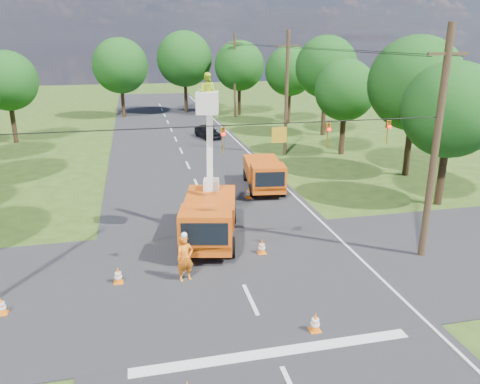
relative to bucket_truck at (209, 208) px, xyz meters
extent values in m
plane|color=#2C4514|center=(0.61, 14.23, -1.67)|extent=(140.00, 140.00, 0.00)
cube|color=black|center=(0.61, 14.23, -1.67)|extent=(12.00, 100.00, 0.06)
cube|color=black|center=(0.61, -3.77, -1.67)|extent=(56.00, 10.00, 0.07)
cube|color=silver|center=(0.61, -8.97, -1.67)|extent=(9.00, 0.45, 0.02)
cube|color=silver|center=(6.21, 14.23, -1.67)|extent=(0.12, 90.00, 0.02)
cube|color=#E64810|center=(0.04, 0.17, -0.92)|extent=(3.61, 6.59, 0.47)
cube|color=#E64810|center=(-0.46, -2.01, -0.11)|extent=(2.62, 2.23, 1.56)
cube|color=black|center=(-0.65, -2.88, -0.06)|extent=(1.94, 0.50, 0.99)
cube|color=#E64810|center=(0.22, 0.98, -0.27)|extent=(3.23, 4.29, 1.04)
cylinder|color=black|center=(-1.46, -1.52, -1.19)|extent=(0.54, 1.01, 0.96)
cylinder|color=black|center=(0.67, -2.00, -1.19)|extent=(0.54, 1.01, 0.96)
cylinder|color=black|center=(-0.59, 2.33, -1.19)|extent=(0.54, 1.01, 0.96)
cylinder|color=black|center=(1.54, 1.85, -1.19)|extent=(0.54, 1.01, 0.96)
cube|color=silver|center=(0.47, 2.09, 0.51)|extent=(0.93, 0.93, 0.57)
cube|color=silver|center=(0.35, 1.53, 2.80)|extent=(0.59, 1.42, 4.51)
cube|color=silver|center=(0.11, 0.47, 4.93)|extent=(1.18, 1.18, 0.99)
imported|color=#C6E526|center=(0.11, 0.47, 5.42)|extent=(1.02, 0.93, 1.70)
cube|color=#E64810|center=(4.79, 7.47, -1.00)|extent=(2.77, 5.80, 0.42)
cube|color=#E64810|center=(4.52, 5.49, -0.28)|extent=(2.24, 1.84, 1.39)
cube|color=black|center=(4.41, 4.70, -0.23)|extent=(1.76, 0.29, 0.88)
cube|color=#E64810|center=(4.89, 8.20, -0.42)|extent=(2.63, 3.70, 0.93)
cylinder|color=black|center=(3.58, 5.85, -1.24)|extent=(0.41, 0.89, 0.86)
cylinder|color=black|center=(5.52, 5.59, -1.24)|extent=(0.41, 0.89, 0.86)
cylinder|color=black|center=(4.06, 9.35, -1.24)|extent=(0.41, 0.89, 0.86)
cylinder|color=black|center=(5.99, 9.09, -1.24)|extent=(0.41, 0.89, 0.86)
imported|color=#FF9E15|center=(-1.58, -3.69, -0.68)|extent=(0.82, 0.66, 1.97)
imported|color=black|center=(3.74, 24.19, -1.01)|extent=(2.47, 4.14, 1.32)
cone|color=orange|center=(2.25, -8.15, -1.29)|extent=(0.36, 0.36, 0.70)
cube|color=orange|center=(2.25, -8.15, -1.63)|extent=(0.38, 0.38, 0.04)
cylinder|color=white|center=(2.25, -8.15, -1.23)|extent=(0.26, 0.26, 0.09)
cylinder|color=white|center=(2.25, -8.15, -1.38)|extent=(0.31, 0.31, 0.09)
cone|color=orange|center=(1.19, 1.82, -1.29)|extent=(0.36, 0.36, 0.70)
cube|color=orange|center=(1.19, 1.82, -1.63)|extent=(0.38, 0.38, 0.04)
cylinder|color=white|center=(1.19, 1.82, -1.23)|extent=(0.26, 0.26, 0.09)
cylinder|color=white|center=(1.19, 1.82, -1.38)|extent=(0.31, 0.31, 0.09)
cone|color=orange|center=(3.34, 5.64, -1.29)|extent=(0.36, 0.36, 0.70)
cube|color=orange|center=(3.34, 5.64, -1.63)|extent=(0.38, 0.38, 0.04)
cylinder|color=white|center=(3.34, 5.64, -1.23)|extent=(0.26, 0.26, 0.09)
cylinder|color=white|center=(3.34, 5.64, -1.38)|extent=(0.31, 0.31, 0.09)
cone|color=orange|center=(-4.25, -3.34, -1.29)|extent=(0.36, 0.36, 0.70)
cube|color=orange|center=(-4.25, -3.34, -1.63)|extent=(0.38, 0.38, 0.04)
cylinder|color=white|center=(-4.25, -3.34, -1.23)|extent=(0.26, 0.26, 0.09)
cylinder|color=white|center=(-4.25, -3.34, -1.38)|extent=(0.31, 0.31, 0.09)
cone|color=orange|center=(-8.26, -4.73, -1.29)|extent=(0.36, 0.36, 0.70)
cube|color=orange|center=(-8.26, -4.73, -1.63)|extent=(0.38, 0.38, 0.04)
cylinder|color=white|center=(-8.26, -4.73, -1.23)|extent=(0.26, 0.26, 0.09)
cylinder|color=white|center=(-8.26, -4.73, -1.38)|extent=(0.31, 0.31, 0.09)
cone|color=orange|center=(4.97, 10.93, -1.29)|extent=(0.36, 0.36, 0.70)
cube|color=orange|center=(4.97, 10.93, -1.63)|extent=(0.38, 0.38, 0.04)
cylinder|color=white|center=(4.97, 10.93, -1.23)|extent=(0.26, 0.26, 0.09)
cylinder|color=white|center=(4.97, 10.93, -1.38)|extent=(0.31, 0.31, 0.09)
cone|color=orange|center=(2.09, -2.00, -1.29)|extent=(0.36, 0.36, 0.70)
cube|color=orange|center=(2.09, -2.00, -1.63)|extent=(0.38, 0.38, 0.04)
cylinder|color=white|center=(2.09, -2.00, -1.23)|extent=(0.26, 0.26, 0.09)
cylinder|color=white|center=(2.09, -2.00, -1.38)|extent=(0.31, 0.31, 0.09)
cylinder|color=#4C3823|center=(9.11, -3.77, 3.33)|extent=(0.30, 0.30, 10.00)
cube|color=#4C3823|center=(9.11, -3.77, 7.13)|extent=(1.80, 0.12, 0.12)
cylinder|color=#4C3823|center=(9.11, 16.23, 3.33)|extent=(0.30, 0.30, 10.00)
cube|color=#4C3823|center=(9.11, 16.23, 7.13)|extent=(1.80, 0.12, 0.12)
cylinder|color=#4C3823|center=(9.11, 36.23, 3.33)|extent=(0.30, 0.30, 10.00)
cube|color=#4C3823|center=(9.11, 36.23, 7.13)|extent=(1.80, 0.12, 0.12)
cylinder|color=black|center=(0.11, -3.77, 4.63)|extent=(18.00, 0.04, 0.04)
cube|color=#B68315|center=(2.21, -3.77, 4.18)|extent=(0.60, 0.05, 0.60)
imported|color=#B68315|center=(0.01, -3.77, 4.08)|extent=(0.16, 0.20, 1.00)
sphere|color=#FF0C0C|center=(0.01, -3.89, 4.33)|extent=(0.14, 0.14, 0.14)
imported|color=#B68315|center=(4.21, -3.77, 4.08)|extent=(0.16, 0.20, 1.00)
sphere|color=#FF0C0C|center=(4.21, -3.89, 4.33)|extent=(0.14, 0.14, 0.14)
imported|color=#B68315|center=(6.81, -3.77, 4.08)|extent=(0.16, 0.20, 1.00)
sphere|color=#FF0C0C|center=(6.81, -3.89, 4.33)|extent=(0.14, 0.14, 0.14)
cylinder|color=#382616|center=(-14.19, 26.23, 0.35)|extent=(0.44, 0.44, 4.05)
sphere|color=#184A14|center=(-14.19, 26.23, 4.03)|extent=(5.40, 5.40, 5.40)
cylinder|color=#382616|center=(14.11, 2.23, 0.31)|extent=(0.44, 0.44, 3.96)
sphere|color=#184A14|center=(14.11, 2.23, 3.91)|extent=(5.40, 5.40, 5.40)
cylinder|color=#382616|center=(15.61, 8.23, 0.62)|extent=(0.44, 0.44, 4.58)
sphere|color=#184A14|center=(15.61, 8.23, 4.78)|extent=(6.40, 6.40, 6.40)
cylinder|color=#382616|center=(13.81, 15.23, 0.22)|extent=(0.44, 0.44, 3.78)
sphere|color=#184A14|center=(13.81, 15.23, 3.66)|extent=(5.00, 5.00, 5.00)
cylinder|color=#382616|center=(15.41, 23.23, 0.71)|extent=(0.44, 0.44, 4.75)
sphere|color=#184A14|center=(15.41, 23.23, 5.03)|extent=(6.00, 6.00, 6.00)
cylinder|color=#382616|center=(14.41, 31.23, 0.40)|extent=(0.44, 0.44, 4.14)
sphere|color=#184A14|center=(14.41, 31.23, 4.16)|extent=(5.60, 5.60, 5.60)
cylinder|color=#382616|center=(-4.39, 39.23, 0.53)|extent=(0.44, 0.44, 4.40)
sphere|color=#184A14|center=(-4.39, 39.23, 4.53)|extent=(6.60, 6.60, 6.60)
cylinder|color=#382616|center=(3.61, 41.23, 0.75)|extent=(0.44, 0.44, 4.84)
sphere|color=#184A14|center=(3.61, 41.23, 5.15)|extent=(7.00, 7.00, 7.00)
cylinder|color=#382616|center=(10.11, 38.23, 0.49)|extent=(0.44, 0.44, 4.31)
sphere|color=#184A14|center=(10.11, 38.23, 4.41)|extent=(6.20, 6.20, 6.20)
camera|label=1|loc=(-3.19, -20.73, 7.73)|focal=35.00mm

